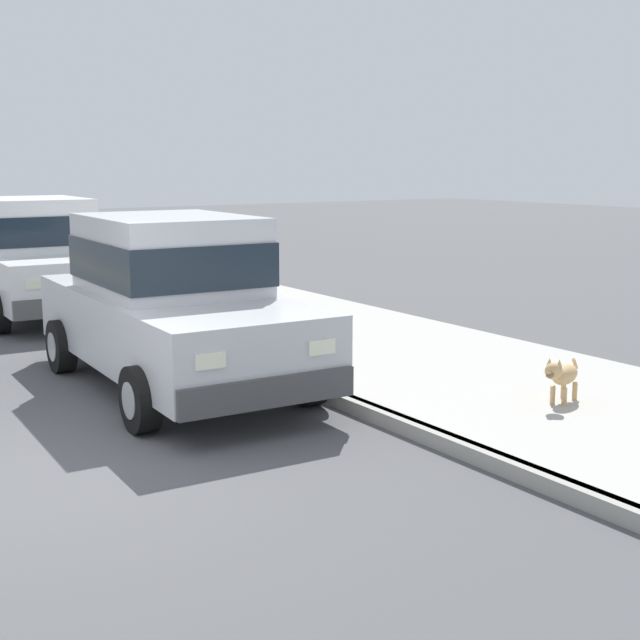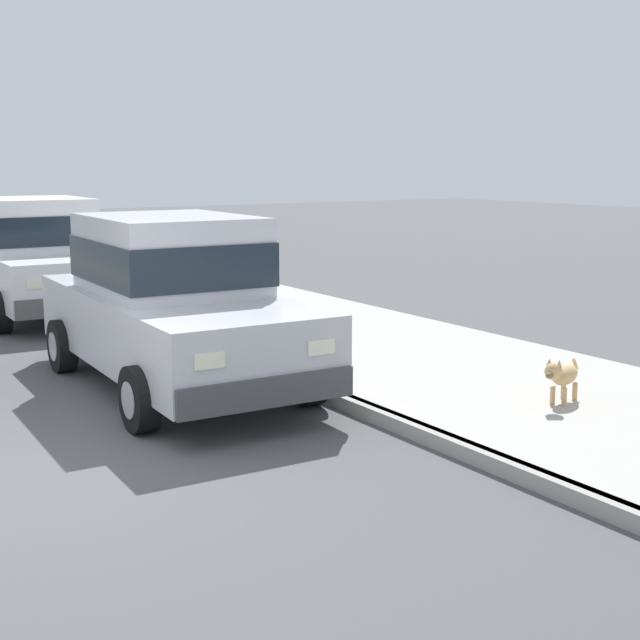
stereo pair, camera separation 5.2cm
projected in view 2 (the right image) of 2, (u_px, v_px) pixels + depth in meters
ground_plane at (39, 478)px, 7.01m from camera, size 80.00×80.00×0.00m
curb at (363, 409)px, 8.70m from camera, size 0.16×64.00×0.14m
sidewalk at (496, 385)px, 9.66m from camera, size 3.60×64.00×0.14m
car_silver_sedan at (173, 300)px, 9.70m from camera, size 2.16×4.66×1.92m
car_white_sedan at (37, 255)px, 14.43m from camera, size 2.14×4.65×1.92m
dog_tan at (562, 375)px, 8.61m from camera, size 0.73×0.35×0.49m
fire_hydrant at (298, 333)px, 10.51m from camera, size 0.34×0.24×0.72m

